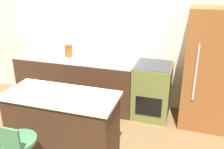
# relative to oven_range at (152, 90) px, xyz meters

# --- Properties ---
(ground_plane) EXTENTS (14.00, 14.00, 0.00)m
(ground_plane) POSITION_rel_oven_range_xyz_m (-1.06, -0.35, -0.45)
(ground_plane) COLOR brown
(wall_back) EXTENTS (8.00, 0.06, 2.60)m
(wall_back) POSITION_rel_oven_range_xyz_m (-1.06, 0.36, 0.85)
(wall_back) COLOR silver
(wall_back) RESTS_ON ground_plane
(back_counter) EXTENTS (2.16, 0.65, 0.90)m
(back_counter) POSITION_rel_oven_range_xyz_m (-1.38, 0.00, -0.00)
(back_counter) COLOR #422819
(back_counter) RESTS_ON ground_plane
(kitchen_island) EXTENTS (1.40, 0.62, 0.90)m
(kitchen_island) POSITION_rel_oven_range_xyz_m (-0.92, -1.40, -0.00)
(kitchen_island) COLOR #422819
(kitchen_island) RESTS_ON ground_plane
(oven_range) EXTENTS (0.59, 0.66, 0.90)m
(oven_range) POSITION_rel_oven_range_xyz_m (0.00, 0.00, 0.00)
(oven_range) COLOR olive
(oven_range) RESTS_ON ground_plane
(refrigerator) EXTENTS (0.76, 0.69, 1.84)m
(refrigerator) POSITION_rel_oven_range_xyz_m (0.85, -0.01, 0.47)
(refrigerator) COLOR #995628
(refrigerator) RESTS_ON ground_plane
(kettle) EXTENTS (0.18, 0.18, 0.22)m
(kettle) POSITION_rel_oven_range_xyz_m (-1.99, 0.01, 0.54)
(kettle) COLOR silver
(kettle) RESTS_ON back_counter
(mixing_bowl) EXTENTS (0.22, 0.22, 0.10)m
(mixing_bowl) POSITION_rel_oven_range_xyz_m (-1.06, 0.01, 0.50)
(mixing_bowl) COLOR #C1B28E
(mixing_bowl) RESTS_ON back_counter
(canister_jar) EXTENTS (0.15, 0.15, 0.20)m
(canister_jar) POSITION_rel_oven_range_xyz_m (-1.51, 0.01, 0.56)
(canister_jar) COLOR brown
(canister_jar) RESTS_ON back_counter
(fruit_bowl) EXTENTS (0.30, 0.30, 0.07)m
(fruit_bowl) POSITION_rel_oven_range_xyz_m (-0.73, -1.42, 0.48)
(fruit_bowl) COLOR beige
(fruit_bowl) RESTS_ON kitchen_island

